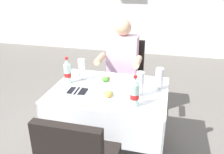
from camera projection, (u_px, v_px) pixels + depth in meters
name	position (u px, v px, depth m)	size (l,w,h in m)	color
ground_plane	(96.00, 152.00, 2.50)	(11.00, 11.00, 0.00)	#66605B
main_dining_table	(110.00, 105.00, 2.29)	(1.07, 0.80, 0.74)	white
chair_far_diner_seat	(125.00, 75.00, 2.99)	(0.44, 0.50, 0.97)	black
seated_diner_far	(121.00, 66.00, 2.84)	(0.50, 0.46, 1.26)	#282D42
plate_near_camera	(110.00, 96.00, 2.06)	(0.24, 0.24, 0.07)	white
plate_far_diner	(106.00, 80.00, 2.36)	(0.26, 0.26, 0.06)	white
beer_glass_left	(82.00, 69.00, 2.37)	(0.07, 0.07, 0.22)	white
beer_glass_middle	(140.00, 84.00, 2.05)	(0.07, 0.07, 0.23)	white
beer_glass_right	(159.00, 78.00, 2.17)	(0.07, 0.07, 0.21)	white
cola_bottle_primary	(135.00, 93.00, 1.88)	(0.07, 0.07, 0.27)	silver
cola_bottle_secondary	(68.00, 72.00, 2.30)	(0.07, 0.07, 0.27)	silver
napkin_cutlery_set	(78.00, 91.00, 2.17)	(0.17, 0.19, 0.01)	black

